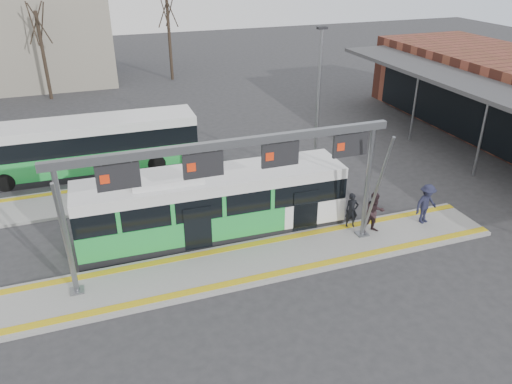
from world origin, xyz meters
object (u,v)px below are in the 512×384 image
Objects in this scene: passenger_a at (352,210)px; passenger_b at (374,213)px; gantry at (234,166)px; hero_bus at (212,205)px; passenger_c at (426,204)px.

passenger_b reaches higher than passenger_a.
gantry reaches higher than passenger_b.
gantry is 3.84m from hero_bus.
gantry is 7.16m from passenger_b.
hero_bus is 6.12× the size of passenger_c.
passenger_c is at bearing -13.72° from hero_bus.
hero_bus is at bearing 163.34° from passenger_b.
hero_bus is (-0.24, 2.58, -2.84)m from gantry.
gantry is 9.62m from passenger_c.
hero_bus is at bearing 175.63° from passenger_a.
passenger_b is at bearing -18.90° from hero_bus.
passenger_c is at bearing -1.36° from passenger_a.
passenger_a is at bearing 8.43° from gantry.
gantry is 7.94× the size of passenger_a.
hero_bus reaches higher than passenger_c.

